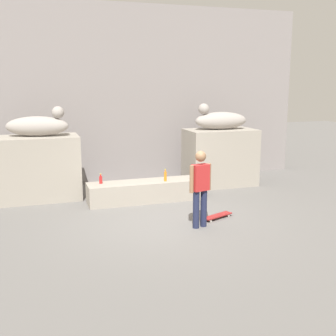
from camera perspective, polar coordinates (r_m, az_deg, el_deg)
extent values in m
plane|color=#605E5B|center=(9.64, -0.14, -7.20)|extent=(40.00, 40.00, 0.00)
cube|color=gray|center=(13.56, -6.19, 9.77)|extent=(11.68, 0.60, 5.40)
cube|color=gray|center=(11.78, -16.81, 0.01)|extent=(2.07, 1.20, 1.69)
cube|color=gray|center=(12.97, 6.98, 1.44)|extent=(2.07, 1.20, 1.69)
ellipsoid|color=gray|center=(11.62, -17.12, 5.36)|extent=(1.68, 0.89, 0.52)
sphere|color=gray|center=(11.50, -14.52, 7.23)|extent=(0.32, 0.32, 0.32)
ellipsoid|color=gray|center=(12.83, 7.10, 6.31)|extent=(1.63, 0.65, 0.52)
sphere|color=gray|center=(12.61, 4.80, 7.89)|extent=(0.32, 0.32, 0.32)
cube|color=gray|center=(11.21, -2.96, -3.11)|extent=(3.05, 0.74, 0.53)
cylinder|color=#1E233F|center=(9.26, 4.79, -5.37)|extent=(0.14, 0.14, 0.82)
cylinder|color=#1E233F|center=(9.15, 3.79, -5.57)|extent=(0.14, 0.14, 0.82)
cube|color=#B22626|center=(9.03, 4.36, -1.28)|extent=(0.40, 0.28, 0.56)
sphere|color=#8C6647|center=(8.94, 4.40, 1.57)|extent=(0.23, 0.23, 0.23)
cylinder|color=#8C6647|center=(9.16, 5.49, -1.17)|extent=(0.09, 0.09, 0.58)
cylinder|color=#8C6647|center=(8.90, 3.19, -1.51)|extent=(0.09, 0.09, 0.58)
cube|color=maroon|center=(9.91, 6.64, -6.35)|extent=(0.82, 0.49, 0.02)
cylinder|color=white|center=(9.67, 5.72, -7.04)|extent=(0.06, 0.05, 0.06)
cylinder|color=white|center=(9.76, 5.13, -6.85)|extent=(0.06, 0.05, 0.06)
cylinder|color=white|center=(10.09, 8.09, -6.30)|extent=(0.06, 0.05, 0.06)
cylinder|color=white|center=(10.18, 7.50, -6.12)|extent=(0.06, 0.05, 0.06)
cylinder|color=orange|center=(11.13, -0.36, -1.15)|extent=(0.07, 0.07, 0.25)
cylinder|color=orange|center=(11.09, -0.36, -0.37)|extent=(0.03, 0.03, 0.06)
cylinder|color=yellow|center=(11.09, -0.36, -0.19)|extent=(0.04, 0.04, 0.01)
cylinder|color=red|center=(11.00, -9.00, -1.60)|extent=(0.08, 0.08, 0.18)
cylinder|color=red|center=(10.98, -9.02, -0.98)|extent=(0.04, 0.04, 0.06)
cylinder|color=yellow|center=(10.97, -9.02, -0.80)|extent=(0.04, 0.04, 0.01)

